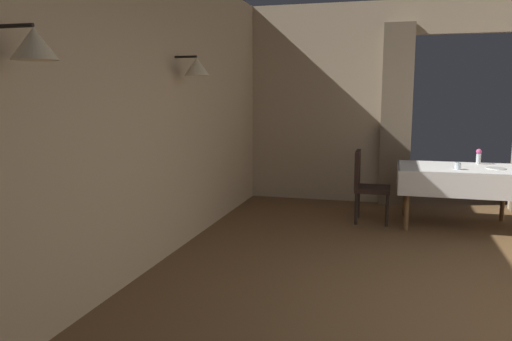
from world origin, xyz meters
TOP-DOWN VIEW (x-y plane):
  - wall_left at (-3.20, 0.00)m, footprint 0.49×8.40m
  - wall_back at (0.00, 4.18)m, footprint 6.40×0.27m
  - dining_table_mid at (-0.15, 3.00)m, footprint 1.46×1.03m
  - chair_mid_left at (-1.27, 2.90)m, footprint 0.44×0.44m
  - flower_vase_mid at (0.13, 3.36)m, footprint 0.07×0.07m
  - glass_mid_b at (-0.19, 2.77)m, footprint 0.08×0.08m
  - plate_mid_c at (0.27, 2.95)m, footprint 0.23×0.23m

SIDE VIEW (x-z plane):
  - chair_mid_left at x=-1.27m, z-range 0.05..0.98m
  - dining_table_mid at x=-0.15m, z-range 0.28..1.03m
  - plate_mid_c at x=0.27m, z-range 0.75..0.76m
  - glass_mid_b at x=-0.19m, z-range 0.75..0.83m
  - flower_vase_mid at x=0.13m, z-range 0.76..0.96m
  - wall_left at x=-3.20m, z-range 0.00..3.00m
  - wall_back at x=0.00m, z-range 0.02..3.02m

